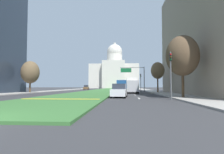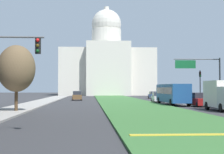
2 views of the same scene
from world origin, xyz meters
The scene contains 16 objects.
ground_plane centered at (0.00, 60.18, 0.00)m, with size 264.81×264.81×0.00m, color #333335.
grass_median centered at (0.00, 54.17, 0.07)m, with size 8.93×108.33×0.14m, color #386B33.
median_curb_nose centered at (0.00, 11.80, 0.16)m, with size 8.03×0.50×0.04m, color gold.
lane_dashes_right centered at (8.23, 45.72, 0.00)m, with size 0.16×67.23×0.01m.
sidewalk_left centered at (-13.99, 48.15, 0.07)m, with size 4.00×108.33×0.15m, color #9E9991.
sidewalk_right centered at (13.99, 48.15, 0.07)m, with size 4.00×108.33×0.15m, color #9E9991.
capitol_building centered at (0.00, 119.46, 9.79)m, with size 31.57×27.49×31.08m.
traffic_light_far_right centered at (11.49, 50.33, 3.31)m, with size 0.28×0.35×5.20m.
overhead_guide_sign centered at (9.26, 42.28, 4.68)m, with size 6.41×0.20×6.50m.
street_tree_left_mid centered at (-13.20, 31.00, 4.34)m, with size 3.74×3.74×6.69m.
sedan_midblock centered at (8.21, 40.65, 0.84)m, with size 2.00×4.66×1.80m.
sedan_distant centered at (5.81, 55.99, 0.80)m, with size 2.05×4.66×1.70m.
sedan_far_horizon centered at (-8.39, 65.87, 0.85)m, with size 2.09×4.32×1.82m.
sedan_very_far centered at (8.60, 75.45, 0.78)m, with size 1.94×4.47×1.64m.
box_truck_delivery centered at (8.11, 31.75, 1.68)m, with size 2.40×6.40×3.20m.
city_bus centered at (5.82, 45.04, 1.77)m, with size 2.62×11.00×2.95m.
Camera 2 is at (-5.93, -5.27, 2.39)m, focal length 57.67 mm.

